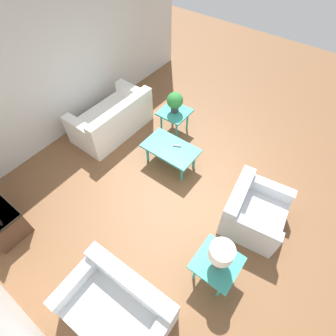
{
  "coord_description": "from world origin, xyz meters",
  "views": [
    {
      "loc": [
        -1.4,
        2.37,
        4.07
      ],
      "look_at": [
        0.31,
        0.12,
        0.55
      ],
      "focal_mm": 28.0,
      "sensor_mm": 36.0,
      "label": 1
    }
  ],
  "objects_px": {
    "side_table_lamp": "(217,264)",
    "table_lamp": "(221,254)",
    "potted_plant": "(175,101)",
    "coffee_table": "(171,149)",
    "side_table_plant": "(175,114)",
    "armchair": "(253,212)",
    "sofa": "(113,120)",
    "loveseat": "(118,308)"
  },
  "relations": [
    {
      "from": "side_table_lamp",
      "to": "table_lamp",
      "type": "distance_m",
      "value": 0.38
    },
    {
      "from": "potted_plant",
      "to": "table_lamp",
      "type": "height_order",
      "value": "table_lamp"
    },
    {
      "from": "coffee_table",
      "to": "side_table_plant",
      "type": "xyz_separation_m",
      "value": [
        0.51,
        -0.83,
        0.06
      ]
    },
    {
      "from": "armchair",
      "to": "side_table_plant",
      "type": "height_order",
      "value": "armchair"
    },
    {
      "from": "sofa",
      "to": "side_table_lamp",
      "type": "height_order",
      "value": "sofa"
    },
    {
      "from": "sofa",
      "to": "potted_plant",
      "type": "height_order",
      "value": "potted_plant"
    },
    {
      "from": "loveseat",
      "to": "potted_plant",
      "type": "height_order",
      "value": "potted_plant"
    },
    {
      "from": "armchair",
      "to": "side_table_plant",
      "type": "xyz_separation_m",
      "value": [
        2.35,
        -1.05,
        0.16
      ]
    },
    {
      "from": "sofa",
      "to": "potted_plant",
      "type": "relative_size",
      "value": 3.83
    },
    {
      "from": "sofa",
      "to": "side_table_lamp",
      "type": "distance_m",
      "value": 3.66
    },
    {
      "from": "armchair",
      "to": "coffee_table",
      "type": "relative_size",
      "value": 1.05
    },
    {
      "from": "potted_plant",
      "to": "table_lamp",
      "type": "xyz_separation_m",
      "value": [
        -2.32,
        2.2,
        0.05
      ]
    },
    {
      "from": "sofa",
      "to": "side_table_plant",
      "type": "height_order",
      "value": "sofa"
    },
    {
      "from": "loveseat",
      "to": "armchair",
      "type": "bearing_deg",
      "value": 69.98
    },
    {
      "from": "side_table_plant",
      "to": "table_lamp",
      "type": "bearing_deg",
      "value": 136.56
    },
    {
      "from": "side_table_lamp",
      "to": "table_lamp",
      "type": "relative_size",
      "value": 1.29
    },
    {
      "from": "loveseat",
      "to": "table_lamp",
      "type": "height_order",
      "value": "table_lamp"
    },
    {
      "from": "side_table_plant",
      "to": "table_lamp",
      "type": "relative_size",
      "value": 1.29
    },
    {
      "from": "loveseat",
      "to": "table_lamp",
      "type": "relative_size",
      "value": 3.04
    },
    {
      "from": "side_table_plant",
      "to": "armchair",
      "type": "bearing_deg",
      "value": 155.91
    },
    {
      "from": "side_table_plant",
      "to": "side_table_lamp",
      "type": "relative_size",
      "value": 1.0
    },
    {
      "from": "loveseat",
      "to": "side_table_lamp",
      "type": "bearing_deg",
      "value": 56.35
    },
    {
      "from": "sofa",
      "to": "coffee_table",
      "type": "relative_size",
      "value": 1.65
    },
    {
      "from": "sofa",
      "to": "side_table_lamp",
      "type": "bearing_deg",
      "value": 68.32
    },
    {
      "from": "loveseat",
      "to": "side_table_lamp",
      "type": "distance_m",
      "value": 1.42
    },
    {
      "from": "sofa",
      "to": "armchair",
      "type": "height_order",
      "value": "sofa"
    },
    {
      "from": "sofa",
      "to": "coffee_table",
      "type": "xyz_separation_m",
      "value": [
        -1.57,
        0.01,
        0.09
      ]
    },
    {
      "from": "potted_plant",
      "to": "side_table_lamp",
      "type": "bearing_deg",
      "value": 136.56
    },
    {
      "from": "table_lamp",
      "to": "armchair",
      "type": "bearing_deg",
      "value": -91.33
    },
    {
      "from": "side_table_lamp",
      "to": "side_table_plant",
      "type": "bearing_deg",
      "value": -43.44
    },
    {
      "from": "armchair",
      "to": "loveseat",
      "type": "distance_m",
      "value": 2.47
    },
    {
      "from": "armchair",
      "to": "table_lamp",
      "type": "relative_size",
      "value": 2.39
    },
    {
      "from": "sofa",
      "to": "side_table_lamp",
      "type": "relative_size",
      "value": 2.88
    },
    {
      "from": "side_table_plant",
      "to": "coffee_table",
      "type": "bearing_deg",
      "value": 121.81
    },
    {
      "from": "side_table_lamp",
      "to": "table_lamp",
      "type": "xyz_separation_m",
      "value": [
        0.0,
        0.0,
        0.38
      ]
    },
    {
      "from": "armchair",
      "to": "potted_plant",
      "type": "height_order",
      "value": "potted_plant"
    },
    {
      "from": "armchair",
      "to": "sofa",
      "type": "bearing_deg",
      "value": 77.7
    },
    {
      "from": "side_table_plant",
      "to": "side_table_lamp",
      "type": "height_order",
      "value": "same"
    },
    {
      "from": "potted_plant",
      "to": "table_lamp",
      "type": "relative_size",
      "value": 0.97
    },
    {
      "from": "side_table_lamp",
      "to": "potted_plant",
      "type": "xyz_separation_m",
      "value": [
        2.32,
        -2.2,
        0.33
      ]
    },
    {
      "from": "armchair",
      "to": "table_lamp",
      "type": "height_order",
      "value": "table_lamp"
    },
    {
      "from": "coffee_table",
      "to": "loveseat",
      "type": "bearing_deg",
      "value": 112.65
    }
  ]
}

